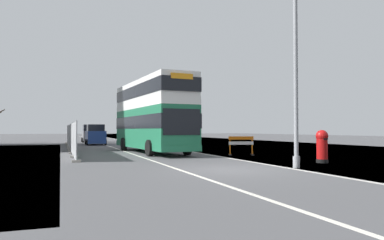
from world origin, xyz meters
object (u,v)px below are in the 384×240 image
red_pillar_postbox (322,145)px  roadworks_barrier (241,143)px  car_oncoming_near (95,135)px  double_decker_bus (152,115)px  car_receding_mid (90,134)px  lamppost_foreground (296,76)px

red_pillar_postbox → roadworks_barrier: red_pillar_postbox is taller
roadworks_barrier → car_oncoming_near: (-7.15, 19.93, 0.27)m
double_decker_bus → car_receding_mid: size_ratio=2.67×
roadworks_barrier → car_oncoming_near: car_oncoming_near is taller
lamppost_foreground → double_decker_bus: bearing=104.9°
lamppost_foreground → roadworks_barrier: size_ratio=5.04×
red_pillar_postbox → car_oncoming_near: size_ratio=0.38×
double_decker_bus → roadworks_barrier: double_decker_bus is taller
red_pillar_postbox → roadworks_barrier: bearing=102.6°
lamppost_foreground → red_pillar_postbox: size_ratio=5.14×
car_receding_mid → roadworks_barrier: bearing=-76.0°
car_receding_mid → car_oncoming_near: bearing=-90.3°
roadworks_barrier → car_receding_mid: (-7.11, 28.62, 0.30)m
double_decker_bus → car_oncoming_near: (-2.53, 15.24, -1.65)m
car_oncoming_near → car_receding_mid: car_receding_mid is taller
roadworks_barrier → double_decker_bus: bearing=134.6°
double_decker_bus → car_receding_mid: double_decker_bus is taller
car_oncoming_near → car_receding_mid: size_ratio=0.99×
lamppost_foreground → car_receding_mid: 36.84m
double_decker_bus → car_oncoming_near: size_ratio=2.71×
double_decker_bus → red_pillar_postbox: double_decker_bus is taller
red_pillar_postbox → car_receding_mid: (-8.44, 34.60, 0.18)m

